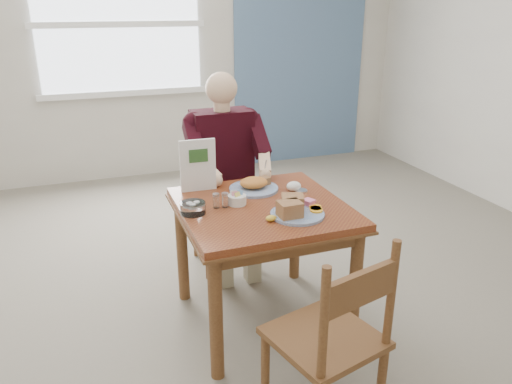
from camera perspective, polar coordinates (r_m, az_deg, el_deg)
name	(u,v)px	position (r m, az deg, el deg)	size (l,w,h in m)	color
floor	(262,318)	(3.14, 0.66, -14.23)	(6.00, 6.00, 0.00)	slate
wall_back	(160,44)	(5.49, -10.90, 16.28)	(5.50, 5.50, 0.00)	beige
accent_panel	(301,40)	(5.95, 5.16, 16.88)	(1.60, 0.02, 2.80)	slate
lemon_wedge	(271,218)	(2.56, 1.74, -3.01)	(0.06, 0.04, 0.03)	yellow
napkin	(294,186)	(2.98, 4.33, 0.67)	(0.09, 0.07, 0.06)	white
metal_dish	(301,191)	(2.98, 5.13, 0.15)	(0.08, 0.08, 0.01)	silver
window	(119,24)	(5.40, -15.38, 17.99)	(1.72, 0.04, 1.42)	white
table	(262,223)	(2.82, 0.71, -3.55)	(0.92, 0.92, 0.75)	brown
chair_far	(223,200)	(3.58, -3.83, -0.93)	(0.42, 0.42, 0.95)	brown
chair_near	(332,341)	(2.20, 8.68, -16.46)	(0.51, 0.51, 0.95)	brown
diner	(225,159)	(3.39, -3.53, 3.77)	(0.53, 0.56, 1.39)	tan
near_plate	(295,209)	(2.63, 4.47, -1.95)	(0.32, 0.32, 0.10)	white
far_plate	(254,185)	(2.98, -0.19, 0.79)	(0.35, 0.35, 0.08)	white
caddy	(237,200)	(2.77, -2.18, -0.87)	(0.12, 0.12, 0.08)	white
shakers	(221,200)	(2.73, -4.07, -0.95)	(0.09, 0.05, 0.08)	white
creamer	(193,208)	(2.67, -7.22, -1.80)	(0.17, 0.17, 0.06)	white
menu	(198,165)	(2.96, -6.65, 3.08)	(0.21, 0.03, 0.31)	white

